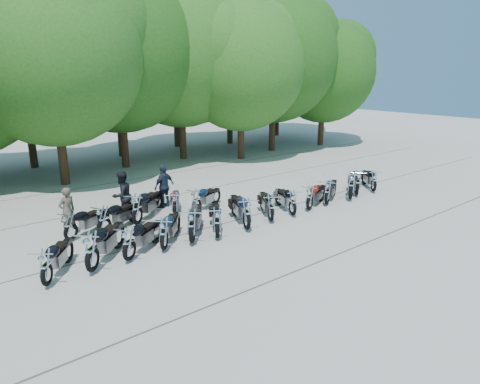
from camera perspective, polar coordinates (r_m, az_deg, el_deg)
ground at (r=15.57m, az=3.47°, el=-5.08°), size 90.00×90.00×0.00m
tree_3 at (r=22.85m, az=-23.91°, el=16.49°), size 8.70×8.70×10.67m
tree_4 at (r=25.99m, az=-16.02°, el=17.66°), size 9.13×9.13×11.20m
tree_5 at (r=27.97m, az=-8.05°, el=17.80°), size 9.04×9.04×11.10m
tree_6 at (r=27.68m, az=0.13°, el=16.39°), size 8.00×8.00×9.82m
tree_7 at (r=30.81m, az=4.49°, el=17.37°), size 8.79×8.79×10.79m
tree_8 at (r=33.75m, az=11.13°, el=15.44°), size 7.53×7.53×9.25m
tree_11 at (r=27.82m, az=-27.06°, el=14.07°), size 7.56×7.56×9.28m
tree_12 at (r=29.58m, az=-16.23°, el=15.59°), size 7.88×7.88×9.67m
tree_13 at (r=32.68m, az=-8.77°, el=16.53°), size 8.31×8.31×10.20m
tree_14 at (r=33.76m, az=-1.42°, el=16.32°), size 8.02×8.02×9.84m
tree_15 at (r=38.35m, az=5.10°, el=18.00°), size 9.67×9.67×11.86m
motorcycle_0 at (r=12.49m, az=-24.49°, el=-8.98°), size 1.82×2.13×1.22m
motorcycle_1 at (r=12.78m, az=-19.20°, el=-7.32°), size 2.36×2.33×1.44m
motorcycle_2 at (r=13.22m, az=-14.60°, el=-6.53°), size 2.26×1.79×1.27m
motorcycle_3 at (r=13.74m, az=-10.12°, el=-5.37°), size 2.06×2.10×1.28m
motorcycle_4 at (r=14.13m, az=-6.44°, el=-4.37°), size 2.15×2.36×1.39m
motorcycle_5 at (r=14.48m, az=-3.08°, el=-3.98°), size 1.85×2.29×1.29m
motorcycle_6 at (r=15.21m, az=0.91°, el=-2.78°), size 1.68×2.55×1.39m
motorcycle_7 at (r=16.12m, az=4.16°, el=-2.01°), size 1.70×2.23×1.24m
motorcycle_8 at (r=16.87m, az=7.05°, el=-1.32°), size 1.44×2.23×1.21m
motorcycle_9 at (r=17.65m, az=9.30°, el=-0.62°), size 2.25×1.45×1.22m
motorcycle_10 at (r=18.49m, az=11.60°, el=0.07°), size 2.26×1.69×1.25m
motorcycle_11 at (r=19.42m, az=14.64°, el=0.92°), size 2.57×2.03×1.44m
motorcycle_12 at (r=20.15m, az=15.38°, el=1.27°), size 2.31×2.09×1.35m
motorcycle_13 at (r=21.03m, az=17.44°, el=1.50°), size 1.84×2.07×1.21m
motorcycle_14 at (r=15.40m, az=-21.71°, el=-4.16°), size 2.13×1.46×1.17m
motorcycle_15 at (r=15.50m, az=-17.72°, el=-3.49°), size 2.28×1.50×1.24m
motorcycle_16 at (r=16.11m, az=-13.60°, el=-2.13°), size 2.44×2.13×1.41m
motorcycle_17 at (r=16.61m, az=-8.71°, el=-1.67°), size 1.70×2.15×1.21m
motorcycle_18 at (r=17.12m, az=-5.86°, el=-1.07°), size 2.18×1.43×1.19m
rider_0 at (r=15.96m, az=-22.02°, el=-2.43°), size 0.72×0.58×1.73m
rider_1 at (r=17.05m, az=-15.46°, el=-0.44°), size 1.10×0.98×1.88m
rider_2 at (r=18.12m, az=-10.07°, el=0.75°), size 1.15×0.73×1.82m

